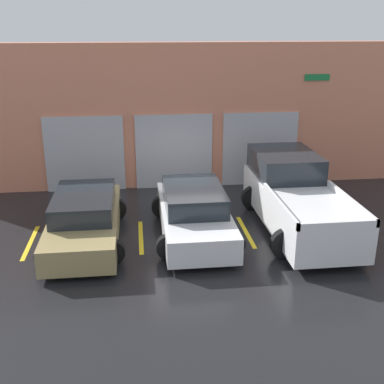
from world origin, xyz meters
TOP-DOWN VIEW (x-y plane):
  - ground_plane at (0.00, 0.00)m, footprint 28.00×28.00m
  - shophouse_building at (-0.01, 3.29)m, footprint 17.74×0.68m
  - pickup_truck at (3.00, -0.96)m, footprint 2.54×5.45m
  - sedan_white at (0.00, -1.26)m, footprint 2.27×4.53m
  - sedan_side at (-3.00, -1.26)m, footprint 2.20×4.69m
  - parking_stripe_far_left at (-4.51, -1.29)m, footprint 0.12×2.20m
  - parking_stripe_left at (-1.50, -1.29)m, footprint 0.12×2.20m
  - parking_stripe_centre at (1.50, -1.29)m, footprint 0.12×2.20m
  - parking_stripe_right at (4.51, -1.29)m, footprint 0.12×2.20m

SIDE VIEW (x-z plane):
  - ground_plane at x=0.00m, z-range 0.00..0.00m
  - parking_stripe_far_left at x=-4.51m, z-range 0.00..0.01m
  - parking_stripe_left at x=-1.50m, z-range 0.00..0.01m
  - parking_stripe_centre at x=1.50m, z-range 0.00..0.01m
  - parking_stripe_right at x=4.51m, z-range 0.00..0.01m
  - sedan_side at x=-3.00m, z-range -0.04..1.27m
  - sedan_white at x=0.00m, z-range -0.04..1.34m
  - pickup_truck at x=3.00m, z-range -0.07..1.85m
  - shophouse_building at x=-0.01m, z-range -0.04..5.01m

